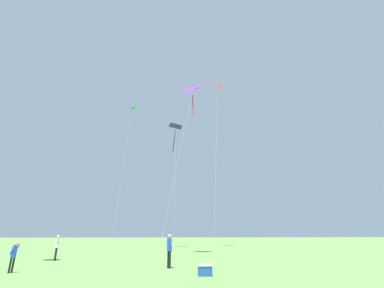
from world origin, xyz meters
The scene contains 8 objects.
kite_red_high centered at (5.90, 33.87, 23.61)m, with size 4.57×11.70×25.58m.
kite_purple_streamer centered at (0.12, 20.89, 15.18)m, with size 4.09×5.19×16.70m.
kite_black_large centered at (-0.76, 34.68, 16.40)m, with size 2.17×7.84×18.35m.
kite_green_small centered at (-8.50, 43.11, 24.47)m, with size 1.07×11.88×25.12m.
person_near_tree centered at (-9.58, 17.03, 0.97)m, with size 0.22×0.52×1.61m.
person_child_small centered at (-9.37, 10.86, 0.78)m, with size 0.27×0.39×1.30m.
person_far_back centered at (-2.27, 11.81, 1.00)m, with size 0.30×0.51×1.66m.
picnic_cooler centered at (-0.91, 8.88, 0.22)m, with size 0.60×0.40×0.44m.
Camera 1 is at (-2.99, -3.09, 1.60)m, focal length 24.85 mm.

